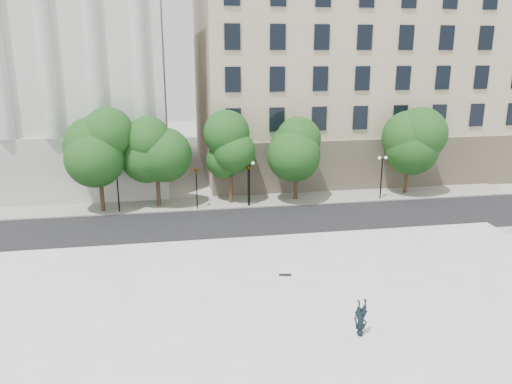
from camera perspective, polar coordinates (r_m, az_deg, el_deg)
ground at (r=22.82m, az=-4.29°, el=-19.22°), size 160.00×160.00×0.00m
plaza at (r=25.21m, az=-4.99°, el=-14.92°), size 44.00×22.00×0.45m
street at (r=38.93m, az=-6.87°, el=-3.96°), size 60.00×8.00×0.02m
far_sidewalk at (r=44.61m, az=-7.29°, el=-1.33°), size 60.00×4.00×0.12m
building_west at (r=59.27m, az=-25.64°, el=14.09°), size 31.50×27.65×25.60m
building_east at (r=61.49m, az=11.13°, el=13.67°), size 36.00×26.15×23.00m
traffic_light_west at (r=42.04m, az=-6.87°, el=2.79°), size 0.46×1.80×4.22m
traffic_light_east at (r=42.47m, az=-0.91°, el=3.03°), size 0.61×1.81×4.21m
person_lying at (r=24.28m, az=11.82°, el=-15.23°), size 0.77×1.84×0.49m
skateboard at (r=29.59m, az=3.35°, el=-9.43°), size 0.74×0.29×0.07m
street_trees at (r=43.16m, az=-6.09°, el=4.96°), size 45.43×5.32×7.71m
lamp_posts at (r=42.47m, az=-8.59°, el=1.79°), size 35.86×0.28×4.54m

